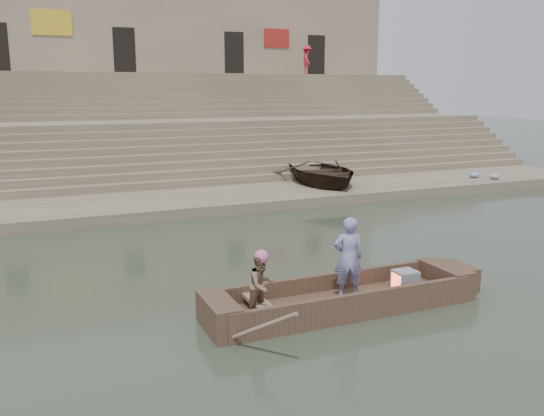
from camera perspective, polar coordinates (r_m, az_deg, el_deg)
ground at (r=15.18m, az=9.24°, el=-4.86°), size 120.00×120.00×0.00m
lower_landing at (r=22.10m, az=-1.90°, el=1.08°), size 32.00×4.00×0.40m
mid_landing at (r=28.97m, az=-7.37°, el=5.94°), size 32.00×3.00×2.80m
upper_landing at (r=35.65m, az=-10.57°, el=8.86°), size 32.00×3.00×5.20m
ghat_steps at (r=30.56m, az=-8.27°, el=6.97°), size 32.00×11.00×5.20m
building_wall at (r=39.54m, az=-12.07°, el=13.43°), size 32.00×5.07×11.20m
main_rowboat at (r=11.60m, az=6.95°, el=-9.53°), size 5.00×1.30×0.22m
rowboat_trim at (r=11.62m, az=7.89°, el=-8.48°), size 6.04×2.63×1.86m
standing_man at (r=11.43m, az=7.60°, el=-4.92°), size 0.69×0.55×1.64m
rowing_man at (r=10.48m, az=-1.04°, el=-7.69°), size 0.70×0.62×1.19m
television at (r=12.28m, az=13.08°, el=-7.00°), size 0.46×0.42×0.40m
beached_rowboat at (r=23.97m, az=4.98°, el=3.59°), size 3.93×5.18×1.01m
pedestrian at (r=38.54m, az=3.50°, el=14.50°), size 1.00×1.36×1.87m
cloth_bundles at (r=26.36m, az=16.28°, el=3.09°), size 6.51×2.92×0.26m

